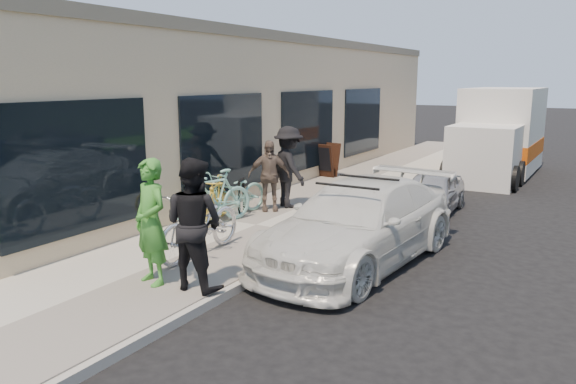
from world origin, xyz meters
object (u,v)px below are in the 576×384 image
at_px(moving_truck, 499,137).
at_px(woman_rider, 151,222).
at_px(cruiser_bike_a, 215,198).
at_px(bystander_a, 289,167).
at_px(bystander_b, 269,176).
at_px(bike_rack, 241,193).
at_px(cruiser_bike_b, 233,193).
at_px(cruiser_bike_c, 217,200).
at_px(tandem_bike, 201,224).
at_px(man_standing, 194,224).
at_px(sedan_silver, 431,192).
at_px(sandwich_board, 327,160).
at_px(sedan_white, 359,223).

height_order(moving_truck, woman_rider, moving_truck).
xyz_separation_m(cruiser_bike_a, bystander_a, (0.50, 2.09, 0.37)).
bearing_deg(bystander_b, bike_rack, -151.31).
height_order(cruiser_bike_b, bystander_b, bystander_b).
distance_m(cruiser_bike_a, cruiser_bike_b, 0.79).
height_order(woman_rider, cruiser_bike_a, woman_rider).
height_order(cruiser_bike_a, bystander_a, bystander_a).
relative_size(bike_rack, woman_rider, 0.43).
distance_m(cruiser_bike_a, bystander_b, 1.62).
bearing_deg(moving_truck, cruiser_bike_c, -110.37).
xyz_separation_m(tandem_bike, man_standing, (0.86, -1.21, 0.39)).
bearing_deg(bystander_a, cruiser_bike_c, 105.30).
xyz_separation_m(man_standing, cruiser_bike_c, (-1.98, 3.10, -0.45)).
bearing_deg(cruiser_bike_b, cruiser_bike_a, -69.93).
height_order(sedan_silver, moving_truck, moving_truck).
relative_size(tandem_bike, man_standing, 1.11).
distance_m(sedan_silver, bystander_b, 3.75).
xyz_separation_m(bike_rack, tandem_bike, (1.05, -2.67, 0.07)).
relative_size(woman_rider, man_standing, 0.98).
distance_m(tandem_bike, cruiser_bike_a, 2.03).
bearing_deg(tandem_bike, bystander_a, 96.65).
distance_m(sandwich_board, cruiser_bike_b, 5.43).
height_order(sandwich_board, cruiser_bike_b, sandwich_board).
distance_m(bike_rack, cruiser_bike_b, 0.19).
bearing_deg(woman_rider, bike_rack, 125.11).
bearing_deg(bystander_b, bystander_a, 32.35).
relative_size(sedan_silver, moving_truck, 0.51).
bearing_deg(woman_rider, sedan_white, 71.36).
distance_m(cruiser_bike_c, bystander_a, 2.07).
bearing_deg(cruiser_bike_b, moving_truck, 79.66).
relative_size(bike_rack, cruiser_bike_b, 0.42).
xyz_separation_m(bike_rack, sedan_silver, (3.32, 2.81, -0.13)).
bearing_deg(man_standing, tandem_bike, -54.46).
distance_m(man_standing, bystander_a, 5.23).
xyz_separation_m(woman_rider, cruiser_bike_a, (-1.27, 3.11, -0.35)).
xyz_separation_m(woman_rider, bystander_a, (-0.77, 5.20, 0.02)).
height_order(cruiser_bike_c, bystander_b, bystander_b).
height_order(cruiser_bike_c, bystander_a, bystander_a).
relative_size(cruiser_bike_b, bystander_a, 1.01).
height_order(bike_rack, bystander_a, bystander_a).
distance_m(cruiser_bike_b, bystander_b, 0.94).
xyz_separation_m(man_standing, cruiser_bike_b, (-2.02, 3.73, -0.43)).
distance_m(sandwich_board, cruiser_bike_c, 6.05).
xyz_separation_m(cruiser_bike_c, bystander_b, (0.37, 1.41, 0.32)).
relative_size(cruiser_bike_a, cruiser_bike_b, 0.98).
bearing_deg(cruiser_bike_b, woman_rider, -58.60).
xyz_separation_m(woman_rider, man_standing, (0.64, 0.17, 0.02)).
bearing_deg(moving_truck, bystander_a, -111.38).
relative_size(bystander_a, bystander_b, 1.17).
distance_m(bike_rack, bystander_b, 0.77).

